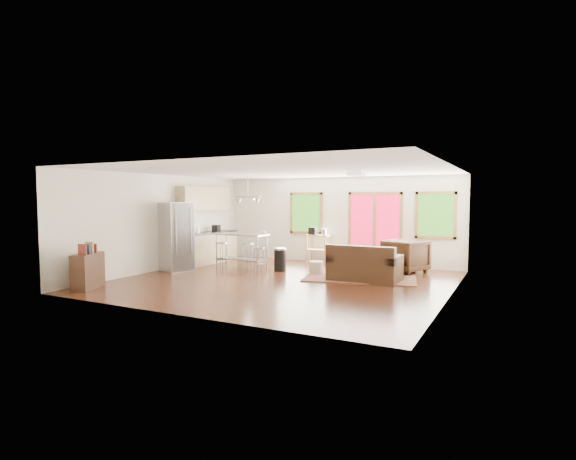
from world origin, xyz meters
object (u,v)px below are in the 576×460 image
at_px(armchair, 406,255).
at_px(refrigerator, 176,236).
at_px(ottoman, 358,264).
at_px(coffee_table, 377,261).
at_px(rug, 361,276).
at_px(kitchen_cart, 318,239).
at_px(loveseat, 364,267).
at_px(island, 241,244).

relative_size(armchair, refrigerator, 0.52).
height_order(armchair, ottoman, armchair).
bearing_deg(ottoman, coffee_table, -35.09).
height_order(rug, ottoman, ottoman).
bearing_deg(armchair, refrigerator, 47.80).
xyz_separation_m(coffee_table, kitchen_cart, (-2.26, 1.40, 0.35)).
bearing_deg(refrigerator, armchair, 41.10).
bearing_deg(refrigerator, loveseat, 26.54).
relative_size(rug, loveseat, 1.63).
relative_size(rug, kitchen_cart, 2.45).
relative_size(coffee_table, island, 0.77).
height_order(ottoman, island, island).
bearing_deg(kitchen_cart, armchair, -12.42).
distance_m(refrigerator, kitchen_cart, 4.20).
distance_m(armchair, kitchen_cart, 2.87).
relative_size(armchair, ottoman, 1.71).
bearing_deg(armchair, coffee_table, 79.74).
xyz_separation_m(armchair, ottoman, (-1.20, -0.33, -0.30)).
bearing_deg(rug, island, -178.00).
bearing_deg(coffee_table, ottoman, 144.91).
xyz_separation_m(armchair, island, (-4.32, -1.27, 0.18)).
xyz_separation_m(coffee_table, armchair, (0.54, 0.79, 0.10)).
distance_m(rug, coffee_table, 0.60).
xyz_separation_m(loveseat, ottoman, (-0.59, 1.34, -0.16)).
bearing_deg(kitchen_cart, rug, -42.16).
bearing_deg(rug, armchair, 53.47).
bearing_deg(island, loveseat, -6.07).
bearing_deg(island, ottoman, 16.79).
height_order(coffee_table, island, island).
height_order(loveseat, coffee_table, loveseat).
height_order(armchair, kitchen_cart, kitchen_cart).
relative_size(island, kitchen_cart, 1.43).
xyz_separation_m(loveseat, refrigerator, (-5.04, -0.80, 0.58)).
bearing_deg(coffee_table, island, -172.73).
relative_size(rug, armchair, 2.74).
bearing_deg(kitchen_cart, coffee_table, -31.85).
height_order(rug, armchair, armchair).
height_order(coffee_table, ottoman, coffee_table).
relative_size(armchair, island, 0.62).
distance_m(coffee_table, refrigerator, 5.40).
distance_m(ottoman, kitchen_cart, 1.94).
bearing_deg(armchair, loveseat, 94.29).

